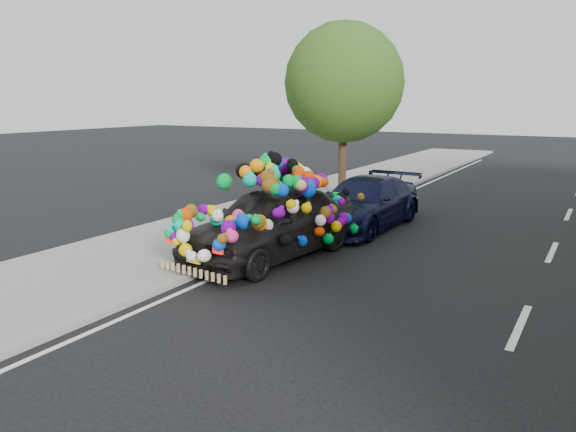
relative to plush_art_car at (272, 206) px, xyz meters
name	(u,v)px	position (x,y,z in m)	size (l,w,h in m)	color
ground	(314,288)	(1.80, -1.43, -1.16)	(100.00, 100.00, 0.00)	black
sidewalk	(144,254)	(-2.50, -1.43, -1.10)	(4.00, 60.00, 0.12)	gray
kerb	(213,267)	(-0.55, -1.43, -1.10)	(0.15, 60.00, 0.13)	gray
lane_markings	(520,326)	(5.40, -1.43, -1.15)	(6.00, 50.00, 0.01)	silver
tree_near_sidewalk	(344,83)	(-2.00, 8.07, 2.86)	(4.20, 4.20, 6.13)	#332114
plush_art_car	(272,206)	(0.00, 0.00, 0.00)	(2.84, 5.14, 2.25)	black
navy_sedan	(364,203)	(0.62, 3.81, -0.48)	(1.90, 4.69, 1.36)	black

